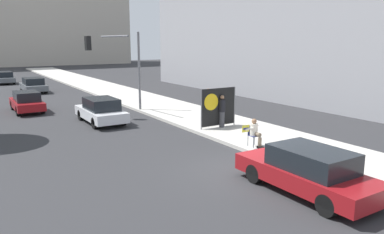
# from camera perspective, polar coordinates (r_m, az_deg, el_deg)

# --- Properties ---
(ground_plane) EXTENTS (160.00, 160.00, 0.00)m
(ground_plane) POSITION_cam_1_polar(r_m,az_deg,el_deg) (13.86, 8.16, -8.33)
(ground_plane) COLOR #303033
(sidewalk_curb) EXTENTS (4.45, 90.00, 0.17)m
(sidewalk_curb) POSITION_cam_1_polar(r_m,az_deg,el_deg) (28.15, -5.74, 2.01)
(sidewalk_curb) COLOR beige
(sidewalk_curb) RESTS_ON ground_plane
(seated_protester) EXTENTS (0.92, 0.77, 1.22)m
(seated_protester) POSITION_cam_1_polar(r_m,az_deg,el_deg) (16.41, 9.55, -2.25)
(seated_protester) COLOR #474C56
(seated_protester) RESTS_ON sidewalk_curb
(jogger_on_sidewalk) EXTENTS (0.34, 0.34, 1.72)m
(jogger_on_sidewalk) POSITION_cam_1_polar(r_m,az_deg,el_deg) (19.92, 4.60, 0.93)
(jogger_on_sidewalk) COLOR #424247
(jogger_on_sidewalk) RESTS_ON sidewalk_curb
(pedestrian_behind) EXTENTS (0.34, 0.34, 1.76)m
(pedestrian_behind) POSITION_cam_1_polar(r_m,az_deg,el_deg) (22.45, 2.48, 2.20)
(pedestrian_behind) COLOR #424247
(pedestrian_behind) RESTS_ON sidewalk_curb
(protest_banner) EXTENTS (2.22, 0.06, 2.10)m
(protest_banner) POSITION_cam_1_polar(r_m,az_deg,el_deg) (19.86, 3.99, 1.57)
(protest_banner) COLOR slate
(protest_banner) RESTS_ON sidewalk_curb
(traffic_light_pole) EXTENTS (3.71, 3.48, 5.12)m
(traffic_light_pole) POSITION_cam_1_polar(r_m,az_deg,el_deg) (24.49, -10.96, 8.95)
(traffic_light_pole) COLOR slate
(traffic_light_pole) RESTS_ON sidewalk_curb
(parked_car_curbside) EXTENTS (1.87, 4.71, 1.46)m
(parked_car_curbside) POSITION_cam_1_polar(r_m,az_deg,el_deg) (12.25, 17.24, -7.80)
(parked_car_curbside) COLOR maroon
(parked_car_curbside) RESTS_ON ground_plane
(car_on_road_nearest) EXTENTS (1.83, 4.35, 1.46)m
(car_on_road_nearest) POSITION_cam_1_polar(r_m,az_deg,el_deg) (22.32, -13.69, 0.96)
(car_on_road_nearest) COLOR silver
(car_on_road_nearest) RESTS_ON ground_plane
(car_on_road_midblock) EXTENTS (1.70, 4.19, 1.39)m
(car_on_road_midblock) POSITION_cam_1_polar(r_m,az_deg,el_deg) (27.51, -23.87, 2.16)
(car_on_road_midblock) COLOR maroon
(car_on_road_midblock) RESTS_ON ground_plane
(car_on_road_distant) EXTENTS (1.86, 4.44, 1.36)m
(car_on_road_distant) POSITION_cam_1_polar(r_m,az_deg,el_deg) (38.01, -23.03, 4.52)
(car_on_road_distant) COLOR #565B60
(car_on_road_distant) RESTS_ON ground_plane
(car_on_road_far_lane) EXTENTS (1.78, 4.47, 1.35)m
(car_on_road_far_lane) POSITION_cam_1_polar(r_m,az_deg,el_deg) (47.29, -26.66, 5.39)
(car_on_road_far_lane) COLOR #565B60
(car_on_road_far_lane) RESTS_ON ground_plane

